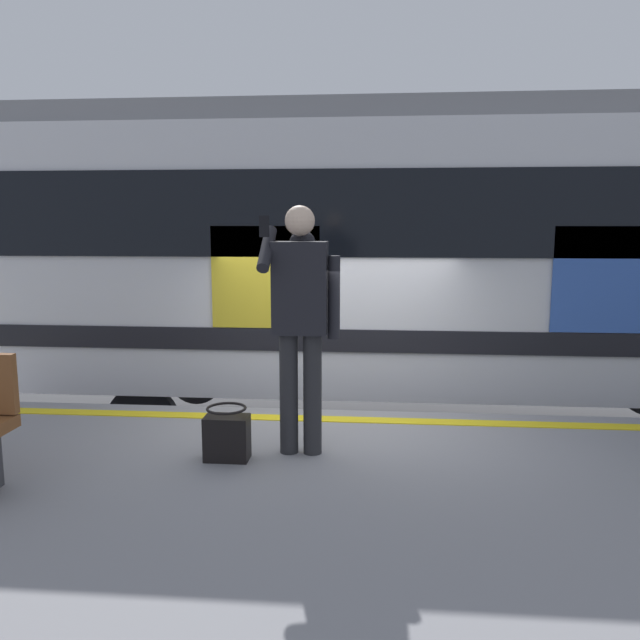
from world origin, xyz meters
The scene contains 8 objects.
ground_plane centered at (0.00, 0.00, 0.00)m, with size 24.63×24.63×0.00m, color #3D3D3F.
platform centered at (0.00, 1.85, 0.55)m, with size 12.42×3.71×1.11m, color gray.
safety_line centered at (0.00, 0.30, 1.11)m, with size 12.17×0.16×0.01m, color yellow.
track_rail_near centered at (0.00, -1.49, 0.08)m, with size 16.14×0.08×0.16m, color slate.
track_rail_far centered at (0.00, -2.93, 0.08)m, with size 16.14×0.08×0.16m, color slate.
train_carriage centered at (-1.01, -2.21, 2.53)m, with size 10.04×2.76×3.98m.
passenger centered at (0.14, 1.13, 2.21)m, with size 0.57×0.55×1.87m.
handbag centered at (0.67, 1.33, 1.29)m, with size 0.33×0.30×0.40m.
Camera 1 is at (-0.41, 5.76, 2.85)m, focal length 35.60 mm.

